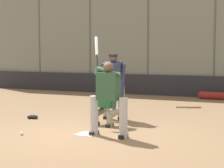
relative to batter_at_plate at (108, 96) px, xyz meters
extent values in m
plane|color=#846647|center=(0.51, 0.00, -0.87)|extent=(160.00, 160.00, 0.00)
cube|color=white|center=(0.51, 0.00, -0.87)|extent=(0.43, 0.43, 0.01)
cylinder|color=#515651|center=(-0.90, -8.32, 1.49)|extent=(0.08, 0.08, 4.73)
cylinder|color=#515651|center=(1.92, -8.32, 1.49)|extent=(0.08, 0.08, 4.73)
cylinder|color=#515651|center=(4.75, -8.32, 1.49)|extent=(0.08, 0.08, 4.73)
cylinder|color=#515651|center=(7.58, -8.32, 1.49)|extent=(0.08, 0.08, 4.73)
cube|color=gray|center=(0.51, -8.32, 1.49)|extent=(19.79, 0.01, 4.73)
cube|color=#28282D|center=(0.51, -8.22, -0.44)|extent=(19.39, 0.18, 0.87)
cube|color=slate|center=(0.31, -10.62, -0.81)|extent=(13.85, 2.50, 0.12)
cube|color=slate|center=(0.31, -9.79, -0.65)|extent=(13.85, 0.55, 0.44)
cube|color=#B7BABC|center=(0.31, -9.79, -0.39)|extent=(13.85, 0.24, 0.08)
cube|color=slate|center=(0.31, -10.34, -0.49)|extent=(13.85, 0.55, 0.76)
cube|color=#B7BABC|center=(0.31, -10.34, -0.07)|extent=(13.85, 0.24, 0.08)
cube|color=slate|center=(0.31, -10.89, -0.33)|extent=(13.85, 0.55, 1.08)
cube|color=#B7BABC|center=(0.31, -10.89, 0.25)|extent=(13.85, 0.24, 0.08)
cube|color=slate|center=(0.31, -11.44, -0.17)|extent=(13.85, 0.55, 1.40)
cube|color=#B7BABC|center=(0.31, -11.44, 0.57)|extent=(13.85, 0.24, 0.08)
cylinder|color=#B7B7BC|center=(-0.37, 0.03, -0.44)|extent=(0.18, 0.18, 0.86)
cube|color=black|center=(-0.37, 0.03, -0.83)|extent=(0.13, 0.29, 0.08)
cylinder|color=#B7B7BC|center=(0.35, -0.02, -0.44)|extent=(0.18, 0.18, 0.86)
cube|color=black|center=(0.35, -0.02, -0.83)|extent=(0.13, 0.29, 0.08)
cube|color=#2D5138|center=(-0.01, 0.01, 0.21)|extent=(0.48, 0.30, 0.59)
sphere|color=brown|center=(-0.01, 0.01, 0.62)|extent=(0.22, 0.22, 0.22)
cylinder|color=#2D5138|center=(-0.01, -0.02, 0.52)|extent=(0.61, 0.19, 0.22)
cylinder|color=#2D5138|center=(0.28, -0.04, 0.52)|extent=(0.12, 0.16, 0.16)
sphere|color=black|center=(0.28, -0.06, 0.58)|extent=(0.04, 0.04, 0.04)
cylinder|color=black|center=(0.33, -0.14, 0.73)|extent=(0.13, 0.20, 0.31)
cylinder|color=#B7BCC1|center=(0.44, -0.33, 1.08)|extent=(0.21, 0.30, 0.44)
cylinder|color=gray|center=(0.40, -0.96, -0.73)|extent=(0.15, 0.15, 0.30)
cylinder|color=gray|center=(0.39, -1.15, -0.56)|extent=(0.20, 0.46, 0.23)
cube|color=black|center=(0.40, -0.96, -0.83)|extent=(0.12, 0.27, 0.08)
cylinder|color=gray|center=(0.80, -0.98, -0.73)|extent=(0.15, 0.15, 0.30)
cylinder|color=gray|center=(0.78, -1.18, -0.56)|extent=(0.20, 0.46, 0.23)
cube|color=black|center=(0.80, -0.98, -0.83)|extent=(0.12, 0.27, 0.08)
cube|color=#2D5138|center=(0.58, -1.21, -0.20)|extent=(0.45, 0.37, 0.54)
cube|color=#235B33|center=(0.59, -1.06, -0.20)|extent=(0.39, 0.15, 0.44)
sphere|color=brown|center=(0.58, -1.21, 0.14)|extent=(0.20, 0.20, 0.20)
sphere|color=#235B33|center=(0.58, -1.21, 0.17)|extent=(0.22, 0.22, 0.22)
cylinder|color=#2D5138|center=(0.44, -0.96, -0.04)|extent=(0.31, 0.51, 0.15)
ellipsoid|color=black|center=(0.55, -0.73, -0.07)|extent=(0.31, 0.12, 0.24)
cylinder|color=brown|center=(0.84, -1.22, -0.18)|extent=(0.11, 0.30, 0.43)
cylinder|color=gray|center=(0.56, -2.06, -0.42)|extent=(0.19, 0.19, 0.91)
cube|color=black|center=(0.56, -2.06, -0.83)|extent=(0.14, 0.29, 0.08)
cylinder|color=gray|center=(0.97, -2.01, -0.42)|extent=(0.19, 0.19, 0.91)
cube|color=black|center=(0.97, -2.01, -0.83)|extent=(0.14, 0.29, 0.08)
cube|color=#282D4C|center=(0.76, -1.97, 0.36)|extent=(0.54, 0.49, 0.69)
sphere|color=brown|center=(0.76, -1.97, 0.79)|extent=(0.23, 0.23, 0.23)
cylinder|color=black|center=(0.76, -1.97, 0.85)|extent=(0.24, 0.24, 0.08)
cylinder|color=#282D4C|center=(0.47, -1.94, 0.15)|extent=(0.13, 0.25, 0.96)
cylinder|color=#282D4C|center=(1.03, -1.87, 0.15)|extent=(0.18, 0.26, 0.96)
sphere|color=black|center=(-0.30, -4.73, -0.84)|extent=(0.04, 0.04, 0.04)
cylinder|color=black|center=(-0.45, -4.81, -0.84)|extent=(0.31, 0.18, 0.03)
cylinder|color=tan|center=(-0.81, -4.99, -0.84)|extent=(0.45, 0.27, 0.07)
sphere|color=black|center=(3.44, -6.88, -0.84)|extent=(0.04, 0.04, 0.04)
cylinder|color=black|center=(3.43, -6.70, -0.84)|extent=(0.05, 0.37, 0.03)
cylinder|color=#334789|center=(3.40, -6.27, -0.84)|extent=(0.10, 0.51, 0.07)
ellipsoid|color=black|center=(2.81, -1.17, -0.82)|extent=(0.29, 0.19, 0.11)
ellipsoid|color=black|center=(2.89, -1.09, -0.83)|extent=(0.11, 0.08, 0.08)
sphere|color=white|center=(1.78, 0.66, -0.84)|extent=(0.07, 0.07, 0.07)
cylinder|color=maroon|center=(-0.97, -7.67, -0.73)|extent=(0.87, 0.30, 0.30)
sphere|color=maroon|center=(-1.41, -7.67, -0.73)|extent=(0.29, 0.29, 0.29)
sphere|color=maroon|center=(-0.53, -7.67, -0.73)|extent=(0.29, 0.29, 0.29)
camera|label=1|loc=(-3.33, 7.22, 0.90)|focal=60.00mm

